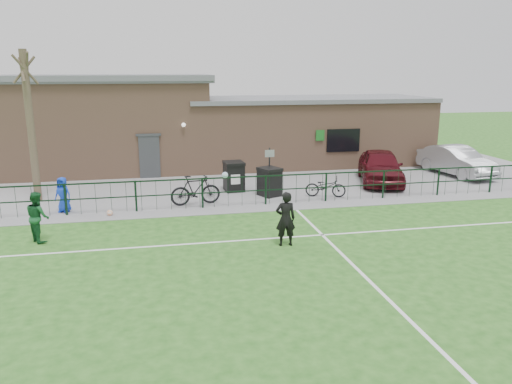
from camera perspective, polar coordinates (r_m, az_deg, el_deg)
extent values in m
plane|color=#235719|center=(12.31, 4.72, -11.44)|extent=(90.00, 90.00, 0.00)
cube|color=gray|center=(24.93, -3.89, 1.73)|extent=(34.00, 13.00, 0.02)
cube|color=white|center=(19.46, -1.64, -1.76)|extent=(28.00, 0.10, 0.01)
cube|color=white|center=(15.90, 0.72, -5.39)|extent=(28.00, 0.10, 0.01)
cube|color=white|center=(12.96, 13.39, -10.41)|extent=(0.10, 16.00, 0.01)
cube|color=black|center=(19.49, -1.75, 0.08)|extent=(28.00, 0.10, 1.20)
cylinder|color=#4C3F2E|center=(21.82, -24.35, 6.75)|extent=(0.30, 0.30, 6.00)
cube|color=black|center=(21.92, -2.55, 1.70)|extent=(0.86, 0.96, 1.21)
cube|color=black|center=(21.04, 1.55, 1.06)|extent=(1.02, 1.07, 1.12)
cylinder|color=black|center=(21.26, 1.54, 2.41)|extent=(0.08, 0.08, 2.00)
imported|color=#4A0D14|center=(24.15, 14.04, 2.85)|extent=(3.15, 4.90, 1.55)
imported|color=#A1A3A8|center=(27.13, 21.91, 3.34)|extent=(2.19, 4.61, 1.46)
imported|color=black|center=(19.77, -6.93, 0.23)|extent=(2.03, 0.80, 1.19)
imported|color=black|center=(21.07, 7.96, 0.62)|extent=(1.77, 1.11, 0.88)
imported|color=blue|center=(19.97, -21.20, -0.28)|extent=(0.77, 0.66, 1.33)
imported|color=black|center=(15.13, 3.39, -3.08)|extent=(0.63, 0.43, 1.69)
sphere|color=white|center=(17.39, -3.57, 1.95)|extent=(0.22, 0.22, 0.22)
imported|color=#175329|center=(16.91, -23.67, -2.60)|extent=(0.92, 0.98, 1.59)
sphere|color=white|center=(19.09, -16.37, -2.30)|extent=(0.23, 0.23, 0.23)
cube|color=#9F7458|center=(27.57, -4.79, 6.56)|extent=(24.00, 5.00, 3.50)
cube|color=#9F7458|center=(27.36, -18.22, 10.81)|extent=(11.52, 5.00, 1.20)
cube|color=#5A5C62|center=(27.34, -18.33, 12.32)|extent=(12.02, 5.40, 0.28)
cube|color=#5A5C62|center=(28.49, 5.92, 10.51)|extent=(13.44, 5.30, 0.22)
cube|color=#383A3D|center=(24.99, -12.07, 3.91)|extent=(1.00, 0.08, 2.10)
cube|color=black|center=(26.71, 9.94, 5.84)|extent=(1.80, 0.08, 1.20)
cube|color=#19661E|center=(26.18, 7.34, 6.44)|extent=(0.45, 0.04, 0.55)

